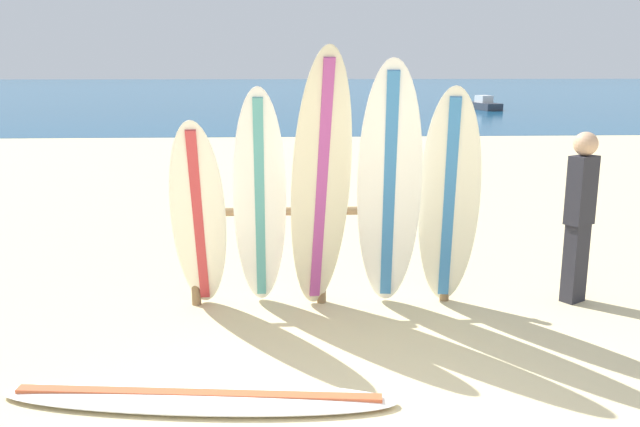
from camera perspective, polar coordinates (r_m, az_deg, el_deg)
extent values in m
cube|color=navy|center=(61.33, -2.18, 10.64)|extent=(120.00, 80.00, 0.01)
cylinder|color=olive|center=(6.51, -10.76, -3.24)|extent=(0.09, 0.09, 1.08)
cylinder|color=olive|center=(6.45, 0.13, -3.16)|extent=(0.09, 0.09, 1.08)
cylinder|color=olive|center=(6.63, 10.82, -2.96)|extent=(0.09, 0.09, 1.08)
cylinder|color=olive|center=(6.36, 0.13, 0.22)|extent=(2.56, 0.08, 0.08)
ellipsoid|color=white|center=(6.05, -10.41, -0.51)|extent=(0.53, 0.93, 1.88)
cube|color=#B73338|center=(6.05, -10.41, -0.51)|extent=(0.13, 0.86, 1.74)
ellipsoid|color=white|center=(6.05, -5.21, 0.92)|extent=(0.52, 0.85, 2.14)
cube|color=teal|center=(6.05, -5.21, 0.92)|extent=(0.12, 0.79, 1.98)
ellipsoid|color=beige|center=(5.89, 0.07, 2.30)|extent=(0.64, 0.92, 2.48)
cube|color=#A53F8C|center=(5.89, 0.07, 2.30)|extent=(0.20, 0.81, 2.28)
ellipsoid|color=white|center=(5.95, 5.96, 1.84)|extent=(0.69, 1.03, 2.37)
cube|color=#3372B2|center=(5.95, 5.96, 1.84)|extent=(0.21, 0.91, 2.19)
ellipsoid|color=silver|center=(6.14, 11.03, 0.93)|extent=(0.70, 0.91, 2.15)
cube|color=#3372B2|center=(6.14, 11.03, 0.93)|extent=(0.24, 0.78, 1.98)
ellipsoid|color=white|center=(4.88, -10.48, -15.27)|extent=(2.83, 0.79, 0.07)
cube|color=#CC5933|center=(4.88, -10.48, -15.27)|extent=(2.57, 0.35, 0.08)
cube|color=#26262D|center=(6.99, 21.11, -4.00)|extent=(0.27, 0.24, 0.79)
cube|color=#26262D|center=(6.83, 21.60, 1.87)|extent=(0.32, 0.29, 0.67)
sphere|color=tan|center=(6.77, 21.91, 5.59)|extent=(0.23, 0.23, 0.23)
cube|color=#333842|center=(35.26, 13.89, 8.97)|extent=(1.35, 2.55, 0.35)
cube|color=silver|center=(35.24, 13.92, 9.55)|extent=(0.77, 0.98, 0.36)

